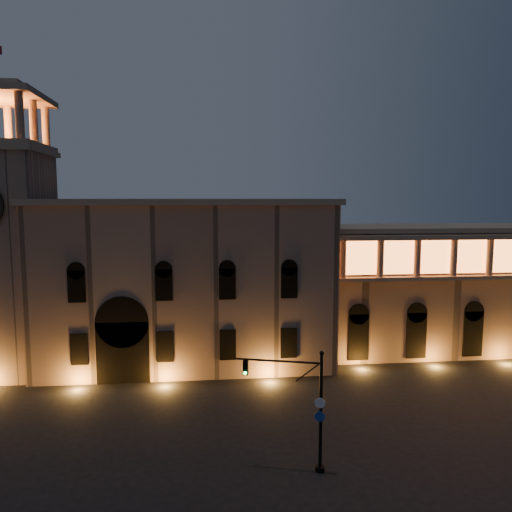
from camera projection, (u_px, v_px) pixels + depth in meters
The scene contains 5 objects.
ground at pixel (209, 468), 32.84m from camera, with size 160.00×160.00×0.00m, color black.
government_building at pixel (187, 282), 53.28m from camera, with size 30.80×12.80×17.60m.
clock_tower at pixel (1, 250), 50.01m from camera, with size 9.80×9.80×32.40m.
colonnade_wing at pixel (478, 286), 58.92m from camera, with size 40.60×11.50×14.50m.
traffic_light at pixel (305, 408), 32.11m from camera, with size 5.70×1.89×8.07m.
Camera 1 is at (-0.14, -31.16, 17.68)m, focal length 35.00 mm.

